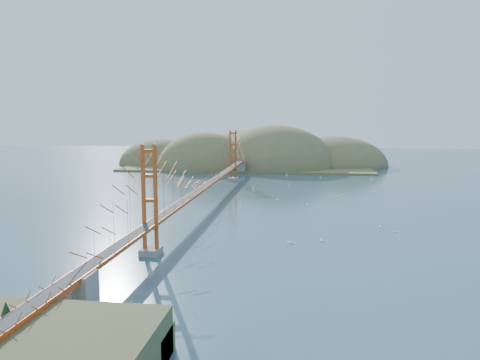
# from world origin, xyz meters

# --- Properties ---
(ground) EXTENTS (320.00, 320.00, 0.00)m
(ground) POSITION_xyz_m (0.00, 0.00, 0.00)
(ground) COLOR #305061
(ground) RESTS_ON ground
(bridge) EXTENTS (2.20, 94.40, 12.00)m
(bridge) POSITION_xyz_m (0.00, 0.18, 7.01)
(bridge) COLOR gray
(bridge) RESTS_ON ground
(approach_viaduct) EXTENTS (1.40, 12.00, 3.38)m
(approach_viaduct) POSITION_xyz_m (0.00, -51.91, 2.55)
(approach_viaduct) COLOR #CC4916
(approach_viaduct) RESTS_ON ground
(promontory) EXTENTS (9.00, 6.00, 0.24)m
(promontory) POSITION_xyz_m (0.00, -48.50, 0.12)
(promontory) COLOR #59544C
(promontory) RESTS_ON ground
(fort) EXTENTS (3.70, 2.30, 1.75)m
(fort) POSITION_xyz_m (0.40, -47.80, 0.67)
(fort) COLOR maroon
(fort) RESTS_ON ground
(far_headlands) EXTENTS (84.00, 58.00, 25.00)m
(far_headlands) POSITION_xyz_m (2.21, 68.52, 0.00)
(far_headlands) COLOR olive
(far_headlands) RESTS_ON ground
(sailboat_16) EXTENTS (0.68, 0.68, 0.74)m
(sailboat_16) POSITION_xyz_m (11.59, 5.16, 0.16)
(sailboat_16) COLOR white
(sailboat_16) RESTS_ON ground
(sailboat_7) EXTENTS (0.51, 0.44, 0.59)m
(sailboat_7) POSITION_xyz_m (20.43, 37.92, 0.14)
(sailboat_7) COLOR white
(sailboat_7) RESTS_ON ground
(sailboat_9) EXTENTS (0.52, 0.52, 0.57)m
(sailboat_9) POSITION_xyz_m (37.14, 16.48, 0.14)
(sailboat_9) COLOR white
(sailboat_9) RESTS_ON ground
(sailboat_0) EXTENTS (0.51, 0.55, 0.61)m
(sailboat_0) POSITION_xyz_m (16.78, 0.76, 0.14)
(sailboat_0) COLOR white
(sailboat_0) RESTS_ON ground
(sailboat_17) EXTENTS (0.62, 0.62, 0.70)m
(sailboat_17) POSITION_xyz_m (32.37, 37.36, 0.15)
(sailboat_17) COLOR white
(sailboat_17) RESTS_ON ground
(sailboat_3) EXTENTS (0.68, 0.68, 0.71)m
(sailboat_3) POSITION_xyz_m (13.24, 23.67, 0.15)
(sailboat_3) COLOR white
(sailboat_3) RESTS_ON ground
(sailboat_1) EXTENTS (0.65, 0.65, 0.69)m
(sailboat_1) POSITION_xyz_m (22.15, 9.83, 0.15)
(sailboat_1) COLOR white
(sailboat_1) RESTS_ON ground
(sailboat_6) EXTENTS (0.71, 0.71, 0.74)m
(sailboat_6) POSITION_xyz_m (14.44, -23.51, 0.16)
(sailboat_6) COLOR white
(sailboat_6) RESTS_ON ground
(sailboat_14) EXTENTS (0.46, 0.55, 0.64)m
(sailboat_14) POSITION_xyz_m (26.18, -13.83, 0.15)
(sailboat_14) COLOR white
(sailboat_14) RESTS_ON ground
(sailboat_10) EXTENTS (0.66, 0.66, 0.74)m
(sailboat_10) POSITION_xyz_m (18.17, -22.01, 0.16)
(sailboat_10) COLOR white
(sailboat_10) RESTS_ON ground
(sailboat_15) EXTENTS (0.56, 0.63, 0.71)m
(sailboat_15) POSITION_xyz_m (29.84, 16.61, 0.15)
(sailboat_15) COLOR white
(sailboat_15) RESTS_ON ground
(sailboat_12) EXTENTS (0.67, 0.67, 0.73)m
(sailboat_12) POSITION_xyz_m (12.08, 42.00, 0.16)
(sailboat_12) COLOR white
(sailboat_12) RESTS_ON ground
(sailboat_2) EXTENTS (0.51, 0.51, 0.56)m
(sailboat_2) POSITION_xyz_m (27.58, -16.63, 0.13)
(sailboat_2) COLOR white
(sailboat_2) RESTS_ON ground
(sailboat_11) EXTENTS (0.63, 0.63, 0.67)m
(sailboat_11) POSITION_xyz_m (41.66, 9.54, 0.15)
(sailboat_11) COLOR white
(sailboat_11) RESTS_ON ground
(sailboat_extra_1) EXTENTS (0.63, 0.63, 0.70)m
(sailboat_extra_1) POSITION_xyz_m (6.00, 17.51, 0.15)
(sailboat_extra_1) COLOR white
(sailboat_extra_1) RESTS_ON ground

